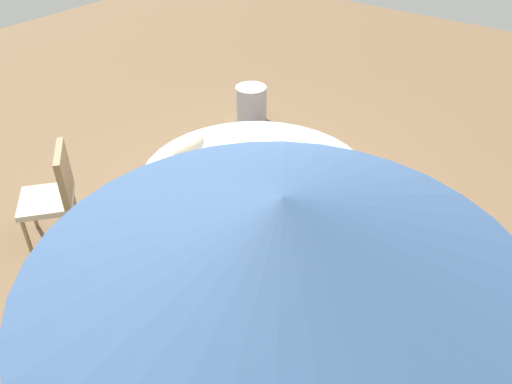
{
  "coord_description": "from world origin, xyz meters",
  "views": [
    {
      "loc": [
        3.48,
        2.63,
        3.41
      ],
      "look_at": [
        0.0,
        0.0,
        0.32
      ],
      "focal_mm": 36.28,
      "sensor_mm": 36.0,
      "label": 1
    }
  ],
  "objects_px": {
    "planter": "(110,362)",
    "side_table": "(251,104)",
    "throw_pillow_0": "(184,148)",
    "throw_pillow_1": "(171,167)",
    "throw_pillow_2": "(172,185)",
    "throw_pillow_4": "(220,216)",
    "patio_umbrella": "(281,242)",
    "patio_chair": "(55,190)",
    "throw_pillow_3": "(192,200)",
    "round_bed": "(256,196)"
  },
  "relations": [
    {
      "from": "throw_pillow_2",
      "to": "side_table",
      "type": "height_order",
      "value": "throw_pillow_2"
    },
    {
      "from": "round_bed",
      "to": "throw_pillow_1",
      "type": "relative_size",
      "value": 4.76
    },
    {
      "from": "throw_pillow_2",
      "to": "throw_pillow_1",
      "type": "bearing_deg",
      "value": -132.34
    },
    {
      "from": "throw_pillow_1",
      "to": "throw_pillow_3",
      "type": "bearing_deg",
      "value": 61.63
    },
    {
      "from": "throw_pillow_0",
      "to": "patio_chair",
      "type": "height_order",
      "value": "patio_chair"
    },
    {
      "from": "side_table",
      "to": "throw_pillow_1",
      "type": "bearing_deg",
      "value": 17.03
    },
    {
      "from": "patio_umbrella",
      "to": "side_table",
      "type": "height_order",
      "value": "patio_umbrella"
    },
    {
      "from": "throw_pillow_0",
      "to": "throw_pillow_1",
      "type": "bearing_deg",
      "value": 19.29
    },
    {
      "from": "throw_pillow_1",
      "to": "throw_pillow_3",
      "type": "height_order",
      "value": "throw_pillow_3"
    },
    {
      "from": "throw_pillow_1",
      "to": "throw_pillow_4",
      "type": "bearing_deg",
      "value": 70.9
    },
    {
      "from": "patio_chair",
      "to": "side_table",
      "type": "bearing_deg",
      "value": -50.0
    },
    {
      "from": "throw_pillow_3",
      "to": "throw_pillow_4",
      "type": "xyz_separation_m",
      "value": [
        0.0,
        0.34,
        -0.03
      ]
    },
    {
      "from": "side_table",
      "to": "throw_pillow_0",
      "type": "bearing_deg",
      "value": 16.63
    },
    {
      "from": "throw_pillow_4",
      "to": "patio_chair",
      "type": "distance_m",
      "value": 1.68
    },
    {
      "from": "round_bed",
      "to": "patio_umbrella",
      "type": "relative_size",
      "value": 0.99
    },
    {
      "from": "patio_chair",
      "to": "patio_umbrella",
      "type": "xyz_separation_m",
      "value": [
        0.88,
        3.2,
        1.62
      ]
    },
    {
      "from": "throw_pillow_0",
      "to": "side_table",
      "type": "bearing_deg",
      "value": -163.37
    },
    {
      "from": "throw_pillow_1",
      "to": "patio_chair",
      "type": "xyz_separation_m",
      "value": [
        0.91,
        -0.65,
        -0.05
      ]
    },
    {
      "from": "planter",
      "to": "side_table",
      "type": "xyz_separation_m",
      "value": [
        -4.13,
        -2.05,
        -0.4
      ]
    },
    {
      "from": "planter",
      "to": "side_table",
      "type": "height_order",
      "value": "planter"
    },
    {
      "from": "throw_pillow_1",
      "to": "throw_pillow_3",
      "type": "relative_size",
      "value": 1.1
    },
    {
      "from": "throw_pillow_0",
      "to": "planter",
      "type": "relative_size",
      "value": 0.47
    },
    {
      "from": "throw_pillow_1",
      "to": "throw_pillow_4",
      "type": "height_order",
      "value": "same"
    },
    {
      "from": "planter",
      "to": "throw_pillow_4",
      "type": "bearing_deg",
      "value": -164.39
    },
    {
      "from": "side_table",
      "to": "round_bed",
      "type": "bearing_deg",
      "value": 38.84
    },
    {
      "from": "throw_pillow_4",
      "to": "planter",
      "type": "relative_size",
      "value": 0.45
    },
    {
      "from": "throw_pillow_4",
      "to": "side_table",
      "type": "xyz_separation_m",
      "value": [
        -2.53,
        -1.6,
        -0.36
      ]
    },
    {
      "from": "throw_pillow_3",
      "to": "side_table",
      "type": "xyz_separation_m",
      "value": [
        -2.53,
        -1.26,
        -0.38
      ]
    },
    {
      "from": "planter",
      "to": "round_bed",
      "type": "bearing_deg",
      "value": -164.54
    },
    {
      "from": "throw_pillow_1",
      "to": "throw_pillow_2",
      "type": "height_order",
      "value": "throw_pillow_2"
    },
    {
      "from": "throw_pillow_4",
      "to": "side_table",
      "type": "bearing_deg",
      "value": -147.67
    },
    {
      "from": "patio_umbrella",
      "to": "side_table",
      "type": "xyz_separation_m",
      "value": [
        -4.01,
        -3.22,
        -1.93
      ]
    },
    {
      "from": "throw_pillow_2",
      "to": "throw_pillow_3",
      "type": "relative_size",
      "value": 1.22
    },
    {
      "from": "throw_pillow_0",
      "to": "side_table",
      "type": "height_order",
      "value": "throw_pillow_0"
    },
    {
      "from": "throw_pillow_0",
      "to": "throw_pillow_4",
      "type": "xyz_separation_m",
      "value": [
        0.64,
        1.04,
        -0.03
      ]
    },
    {
      "from": "planter",
      "to": "side_table",
      "type": "distance_m",
      "value": 4.62
    },
    {
      "from": "throw_pillow_3",
      "to": "patio_umbrella",
      "type": "height_order",
      "value": "patio_umbrella"
    },
    {
      "from": "round_bed",
      "to": "throw_pillow_1",
      "type": "xyz_separation_m",
      "value": [
        0.5,
        -0.7,
        0.34
      ]
    },
    {
      "from": "patio_umbrella",
      "to": "patio_chair",
      "type": "bearing_deg",
      "value": -105.45
    },
    {
      "from": "throw_pillow_4",
      "to": "patio_umbrella",
      "type": "height_order",
      "value": "patio_umbrella"
    },
    {
      "from": "throw_pillow_3",
      "to": "throw_pillow_4",
      "type": "distance_m",
      "value": 0.34
    },
    {
      "from": "throw_pillow_1",
      "to": "patio_chair",
      "type": "height_order",
      "value": "patio_chair"
    },
    {
      "from": "throw_pillow_4",
      "to": "patio_umbrella",
      "type": "distance_m",
      "value": 2.7
    },
    {
      "from": "patio_umbrella",
      "to": "planter",
      "type": "distance_m",
      "value": 1.93
    },
    {
      "from": "throw_pillow_2",
      "to": "patio_chair",
      "type": "height_order",
      "value": "patio_chair"
    },
    {
      "from": "round_bed",
      "to": "throw_pillow_1",
      "type": "height_order",
      "value": "throw_pillow_1"
    },
    {
      "from": "patio_umbrella",
      "to": "throw_pillow_0",
      "type": "bearing_deg",
      "value": -128.58
    },
    {
      "from": "throw_pillow_4",
      "to": "throw_pillow_1",
      "type": "bearing_deg",
      "value": -109.1
    },
    {
      "from": "patio_chair",
      "to": "planter",
      "type": "relative_size",
      "value": 0.88
    },
    {
      "from": "throw_pillow_2",
      "to": "throw_pillow_4",
      "type": "relative_size",
      "value": 1.1
    }
  ]
}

